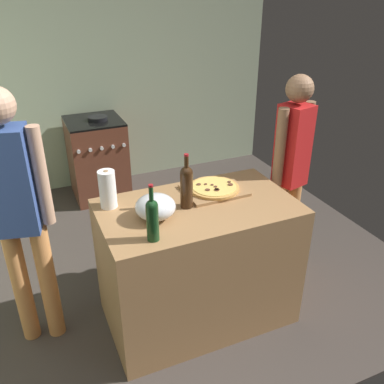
{
  "coord_description": "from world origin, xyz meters",
  "views": [
    {
      "loc": [
        -0.76,
        -1.46,
        2.18
      ],
      "look_at": [
        0.19,
        0.73,
        0.95
      ],
      "focal_mm": 38.75,
      "sensor_mm": 36.0,
      "label": 1
    }
  ],
  "objects_px": {
    "pizza": "(214,188)",
    "wine_bottle_amber": "(152,218)",
    "mixing_bowl": "(155,207)",
    "stove": "(98,158)",
    "person_in_stripes": "(18,208)",
    "paper_towel_roll": "(108,189)",
    "wine_bottle_dark": "(187,185)",
    "person_in_red": "(290,169)"
  },
  "relations": [
    {
      "from": "wine_bottle_dark",
      "to": "wine_bottle_amber",
      "type": "distance_m",
      "value": 0.41
    },
    {
      "from": "mixing_bowl",
      "to": "person_in_red",
      "type": "relative_size",
      "value": 0.15
    },
    {
      "from": "pizza",
      "to": "stove",
      "type": "xyz_separation_m",
      "value": [
        -0.41,
        2.04,
        -0.49
      ]
    },
    {
      "from": "wine_bottle_dark",
      "to": "person_in_red",
      "type": "xyz_separation_m",
      "value": [
        0.92,
        0.19,
        -0.13
      ]
    },
    {
      "from": "mixing_bowl",
      "to": "wine_bottle_dark",
      "type": "xyz_separation_m",
      "value": [
        0.22,
        0.06,
        0.08
      ]
    },
    {
      "from": "paper_towel_roll",
      "to": "stove",
      "type": "height_order",
      "value": "paper_towel_roll"
    },
    {
      "from": "person_in_stripes",
      "to": "paper_towel_roll",
      "type": "bearing_deg",
      "value": -3.35
    },
    {
      "from": "pizza",
      "to": "mixing_bowl",
      "type": "relative_size",
      "value": 1.4
    },
    {
      "from": "mixing_bowl",
      "to": "person_in_stripes",
      "type": "height_order",
      "value": "person_in_stripes"
    },
    {
      "from": "mixing_bowl",
      "to": "wine_bottle_dark",
      "type": "distance_m",
      "value": 0.24
    },
    {
      "from": "person_in_red",
      "to": "pizza",
      "type": "bearing_deg",
      "value": -173.46
    },
    {
      "from": "person_in_stripes",
      "to": "person_in_red",
      "type": "distance_m",
      "value": 1.9
    },
    {
      "from": "paper_towel_roll",
      "to": "person_in_stripes",
      "type": "distance_m",
      "value": 0.53
    },
    {
      "from": "wine_bottle_dark",
      "to": "mixing_bowl",
      "type": "bearing_deg",
      "value": -165.99
    },
    {
      "from": "wine_bottle_amber",
      "to": "paper_towel_roll",
      "type": "bearing_deg",
      "value": 106.21
    },
    {
      "from": "wine_bottle_dark",
      "to": "person_in_red",
      "type": "relative_size",
      "value": 0.22
    },
    {
      "from": "paper_towel_roll",
      "to": "wine_bottle_amber",
      "type": "height_order",
      "value": "wine_bottle_amber"
    },
    {
      "from": "person_in_stripes",
      "to": "wine_bottle_dark",
      "type": "bearing_deg",
      "value": -13.13
    },
    {
      "from": "pizza",
      "to": "wine_bottle_amber",
      "type": "xyz_separation_m",
      "value": [
        -0.56,
        -0.39,
        0.11
      ]
    },
    {
      "from": "pizza",
      "to": "wine_bottle_amber",
      "type": "bearing_deg",
      "value": -145.48
    },
    {
      "from": "pizza",
      "to": "stove",
      "type": "bearing_deg",
      "value": 101.31
    },
    {
      "from": "wine_bottle_dark",
      "to": "person_in_red",
      "type": "height_order",
      "value": "person_in_red"
    },
    {
      "from": "stove",
      "to": "person_in_red",
      "type": "xyz_separation_m",
      "value": [
        1.08,
        -1.96,
        0.48
      ]
    },
    {
      "from": "paper_towel_roll",
      "to": "person_in_red",
      "type": "height_order",
      "value": "person_in_red"
    },
    {
      "from": "mixing_bowl",
      "to": "person_in_red",
      "type": "distance_m",
      "value": 1.18
    },
    {
      "from": "wine_bottle_dark",
      "to": "stove",
      "type": "distance_m",
      "value": 2.24
    },
    {
      "from": "pizza",
      "to": "stove",
      "type": "relative_size",
      "value": 0.37
    },
    {
      "from": "mixing_bowl",
      "to": "person_in_red",
      "type": "bearing_deg",
      "value": 12.33
    },
    {
      "from": "paper_towel_roll",
      "to": "wine_bottle_dark",
      "type": "xyz_separation_m",
      "value": [
        0.45,
        -0.2,
        0.03
      ]
    },
    {
      "from": "wine_bottle_amber",
      "to": "person_in_red",
      "type": "xyz_separation_m",
      "value": [
        1.24,
        0.46,
        -0.12
      ]
    },
    {
      "from": "person_in_stripes",
      "to": "person_in_red",
      "type": "bearing_deg",
      "value": -0.97
    },
    {
      "from": "pizza",
      "to": "person_in_red",
      "type": "distance_m",
      "value": 0.68
    },
    {
      "from": "paper_towel_roll",
      "to": "stove",
      "type": "distance_m",
      "value": 2.06
    },
    {
      "from": "pizza",
      "to": "person_in_stripes",
      "type": "distance_m",
      "value": 1.23
    },
    {
      "from": "mixing_bowl",
      "to": "paper_towel_roll",
      "type": "height_order",
      "value": "paper_towel_roll"
    },
    {
      "from": "person_in_stripes",
      "to": "mixing_bowl",
      "type": "bearing_deg",
      "value": -20.71
    },
    {
      "from": "paper_towel_roll",
      "to": "person_in_stripes",
      "type": "bearing_deg",
      "value": 176.65
    },
    {
      "from": "pizza",
      "to": "person_in_red",
      "type": "xyz_separation_m",
      "value": [
        0.67,
        0.08,
        -0.01
      ]
    },
    {
      "from": "pizza",
      "to": "person_in_stripes",
      "type": "height_order",
      "value": "person_in_stripes"
    },
    {
      "from": "pizza",
      "to": "paper_towel_roll",
      "type": "relative_size",
      "value": 1.37
    },
    {
      "from": "mixing_bowl",
      "to": "pizza",
      "type": "bearing_deg",
      "value": 20.1
    },
    {
      "from": "paper_towel_roll",
      "to": "stove",
      "type": "xyz_separation_m",
      "value": [
        0.29,
        1.96,
        -0.58
      ]
    }
  ]
}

